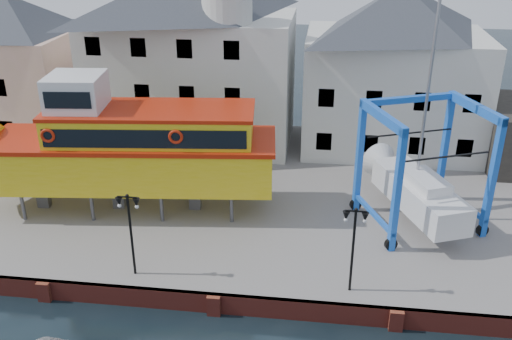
# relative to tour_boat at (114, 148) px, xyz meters

# --- Properties ---
(ground) EXTENTS (140.00, 140.00, 0.00)m
(ground) POSITION_rel_tour_boat_xyz_m (6.91, -7.43, -4.66)
(ground) COLOR black
(ground) RESTS_ON ground
(hardstanding) EXTENTS (44.00, 22.00, 1.00)m
(hardstanding) POSITION_rel_tour_boat_xyz_m (6.91, 3.57, -4.16)
(hardstanding) COLOR slate
(hardstanding) RESTS_ON ground
(quay_wall) EXTENTS (44.00, 0.47, 1.00)m
(quay_wall) POSITION_rel_tour_boat_xyz_m (6.91, -7.33, -4.16)
(quay_wall) COLOR maroon
(quay_wall) RESTS_ON ground
(building_pink) EXTENTS (8.00, 7.00, 10.30)m
(building_pink) POSITION_rel_tour_boat_xyz_m (-11.09, 10.57, 1.49)
(building_pink) COLOR tan
(building_pink) RESTS_ON hardstanding
(building_white_main) EXTENTS (14.00, 8.30, 14.00)m
(building_white_main) POSITION_rel_tour_boat_xyz_m (2.04, 10.96, 2.68)
(building_white_main) COLOR silver
(building_white_main) RESTS_ON hardstanding
(building_white_right) EXTENTS (12.00, 8.00, 11.20)m
(building_white_right) POSITION_rel_tour_boat_xyz_m (15.91, 11.57, 1.94)
(building_white_right) COLOR silver
(building_white_right) RESTS_ON hardstanding
(lamp_post_left) EXTENTS (1.12, 0.32, 4.20)m
(lamp_post_left) POSITION_rel_tour_boat_xyz_m (2.91, -6.23, -0.49)
(lamp_post_left) COLOR black
(lamp_post_left) RESTS_ON hardstanding
(lamp_post_right) EXTENTS (1.12, 0.32, 4.20)m
(lamp_post_right) POSITION_rel_tour_boat_xyz_m (12.91, -6.23, -0.49)
(lamp_post_right) COLOR black
(lamp_post_right) RESTS_ON hardstanding
(tour_boat) EXTENTS (18.17, 6.04, 7.76)m
(tour_boat) POSITION_rel_tour_boat_xyz_m (0.00, 0.00, 0.00)
(tour_boat) COLOR #59595E
(tour_boat) RESTS_ON hardstanding
(travel_lift) EXTENTS (7.20, 8.56, 12.65)m
(travel_lift) POSITION_rel_tour_boat_xyz_m (16.35, 1.08, -1.54)
(travel_lift) COLOR blue
(travel_lift) RESTS_ON hardstanding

